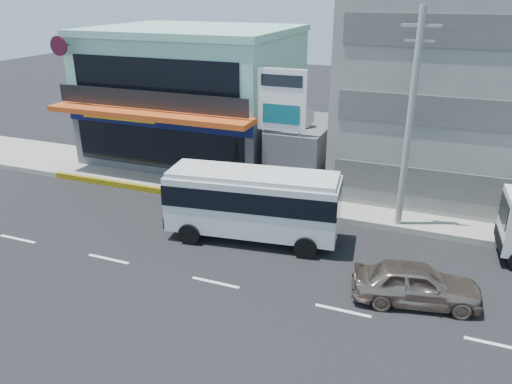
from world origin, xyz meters
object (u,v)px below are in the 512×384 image
at_px(sedan, 416,283).
at_px(concrete_building, 506,62).
at_px(minibus, 253,200).
at_px(motorcycle_rider, 201,193).
at_px(satellite_dish, 300,126).
at_px(billboard, 282,108).
at_px(utility_pole_near, 410,123).
at_px(shop_building, 196,98).

bearing_deg(sedan, concrete_building, -22.62).
height_order(concrete_building, minibus, concrete_building).
height_order(sedan, motorcycle_rider, motorcycle_rider).
relative_size(satellite_dish, billboard, 0.22).
bearing_deg(utility_pole_near, sedan, -77.70).
xyz_separation_m(satellite_dish, sedan, (7.29, -9.50, -2.80)).
distance_m(shop_building, sedan, 19.97).
relative_size(billboard, minibus, 0.87).
distance_m(concrete_building, minibus, 15.74).
height_order(shop_building, motorcycle_rider, shop_building).
relative_size(minibus, motorcycle_rider, 3.77).
bearing_deg(shop_building, billboard, -32.32).
bearing_deg(shop_building, satellite_dish, -20.21).
xyz_separation_m(billboard, motorcycle_rider, (-3.50, -2.64, -4.24)).
distance_m(concrete_building, utility_pole_near, 8.79).
height_order(satellite_dish, utility_pole_near, utility_pole_near).
height_order(satellite_dish, minibus, satellite_dish).
bearing_deg(billboard, satellite_dish, 74.48).
bearing_deg(utility_pole_near, billboard, 164.52).
xyz_separation_m(shop_building, billboard, (7.50, -4.75, 0.93)).
xyz_separation_m(utility_pole_near, motorcycle_rider, (-10.00, -0.84, -4.46)).
bearing_deg(satellite_dish, concrete_building, 21.80).
distance_m(satellite_dish, billboard, 2.31).
distance_m(sedan, motorcycle_rider, 12.37).
bearing_deg(billboard, motorcycle_rider, -142.95).
distance_m(shop_building, motorcycle_rider, 9.03).
relative_size(utility_pole_near, sedan, 2.21).
bearing_deg(utility_pole_near, motorcycle_rider, -175.19).
bearing_deg(sedan, billboard, 34.06).
distance_m(satellite_dish, utility_pole_near, 7.17).
bearing_deg(satellite_dish, sedan, -52.51).
height_order(minibus, motorcycle_rider, minibus).
bearing_deg(billboard, utility_pole_near, -15.48).
height_order(minibus, sedan, minibus).
bearing_deg(satellite_dish, motorcycle_rider, -132.00).
bearing_deg(sedan, utility_pole_near, 1.04).
relative_size(shop_building, sedan, 2.74).
bearing_deg(motorcycle_rider, minibus, -32.86).
xyz_separation_m(billboard, minibus, (0.46, -5.20, -3.02)).
bearing_deg(motorcycle_rider, satellite_dish, 48.00).
relative_size(shop_building, motorcycle_rider, 5.93).
distance_m(satellite_dish, minibus, 7.20).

